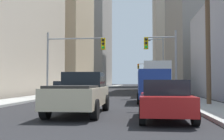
% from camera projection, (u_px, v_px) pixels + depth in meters
% --- Properties ---
extents(sidewalk_left, '(2.53, 160.00, 0.15)m').
position_uv_depth(sidewalk_left, '(94.00, 89.00, 53.82)').
color(sidewalk_left, '#9E9E99').
rests_on(sidewalk_left, ground).
extents(sidewalk_right, '(2.53, 160.00, 0.15)m').
position_uv_depth(sidewalk_right, '(159.00, 89.00, 52.55)').
color(sidewalk_right, '#9E9E99').
rests_on(sidewalk_right, ground).
extents(city_bus, '(2.70, 11.54, 3.40)m').
position_uv_depth(city_bus, '(155.00, 78.00, 29.92)').
color(city_bus, silver).
rests_on(city_bus, ground).
extents(pickup_truck_beige, '(2.20, 5.42, 1.90)m').
position_uv_depth(pickup_truck_beige, '(80.00, 93.00, 12.10)').
color(pickup_truck_beige, '#C6B793').
rests_on(pickup_truck_beige, ground).
extents(cargo_van_blue, '(2.16, 5.23, 2.26)m').
position_uv_depth(cargo_van_blue, '(152.00, 84.00, 18.97)').
color(cargo_van_blue, navy).
rests_on(cargo_van_blue, ground).
extents(sedan_red, '(1.95, 4.24, 1.52)m').
position_uv_depth(sedan_red, '(165.00, 100.00, 10.15)').
color(sedan_red, maroon).
rests_on(sedan_red, ground).
extents(sedan_black, '(1.95, 4.25, 1.52)m').
position_uv_depth(sedan_black, '(67.00, 90.00, 22.09)').
color(sedan_black, black).
rests_on(sedan_black, ground).
extents(sedan_grey, '(1.95, 4.22, 1.52)m').
position_uv_depth(sedan_grey, '(95.00, 87.00, 35.61)').
color(sedan_grey, slate).
rests_on(sedan_grey, ground).
extents(traffic_signal_near_left, '(5.42, 0.44, 6.00)m').
position_uv_depth(traffic_signal_near_left, '(73.00, 53.00, 24.29)').
color(traffic_signal_near_left, gray).
rests_on(traffic_signal_near_left, ground).
extents(traffic_signal_near_right, '(2.85, 0.44, 6.00)m').
position_uv_depth(traffic_signal_near_right, '(162.00, 53.00, 23.49)').
color(traffic_signal_near_right, gray).
rests_on(traffic_signal_near_right, ground).
extents(traffic_signal_far_right, '(3.58, 0.44, 6.00)m').
position_uv_depth(traffic_signal_far_right, '(147.00, 70.00, 57.65)').
color(traffic_signal_far_right, gray).
rests_on(traffic_signal_far_right, ground).
extents(utility_pole_right, '(2.20, 0.28, 10.31)m').
position_uv_depth(utility_pole_right, '(208.00, 16.00, 16.16)').
color(utility_pole_right, brown).
rests_on(utility_pole_right, ground).
extents(street_lamp_right, '(2.30, 0.32, 7.50)m').
position_uv_depth(street_lamp_right, '(160.00, 60.00, 36.59)').
color(street_lamp_right, gray).
rests_on(street_lamp_right, ground).
extents(building_left_mid_office, '(18.21, 19.08, 22.66)m').
position_uv_depth(building_left_mid_office, '(45.00, 36.00, 57.25)').
color(building_left_mid_office, tan).
rests_on(building_left_mid_office, ground).
extents(building_right_mid_block, '(18.58, 24.25, 27.56)m').
position_uv_depth(building_right_mid_block, '(224.00, 14.00, 48.16)').
color(building_right_mid_block, gray).
rests_on(building_right_mid_block, ground).
extents(building_right_far_highrise, '(24.13, 21.77, 53.45)m').
position_uv_depth(building_right_far_highrise, '(189.00, 9.00, 92.50)').
color(building_right_far_highrise, '#B7A893').
rests_on(building_right_far_highrise, ground).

